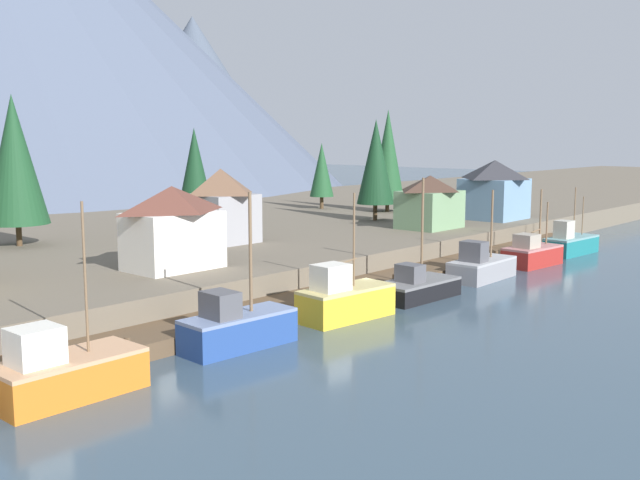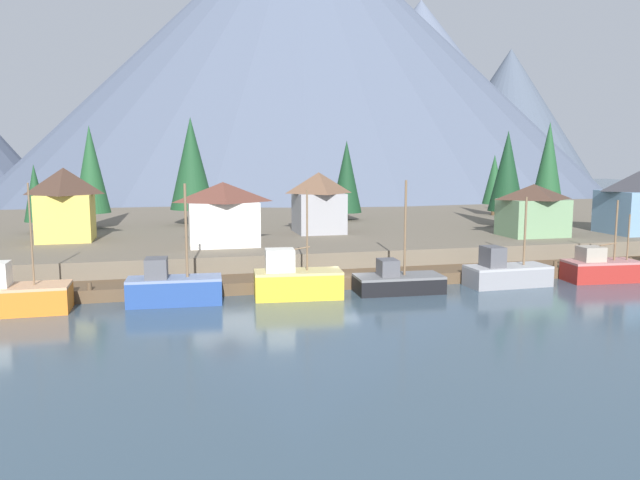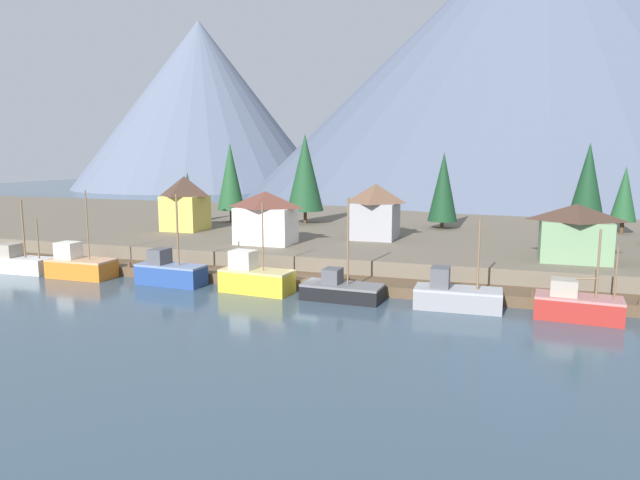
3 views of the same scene
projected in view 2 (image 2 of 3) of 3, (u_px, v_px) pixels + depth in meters
The scene contains 24 objects.
ground_plane at pixel (296, 258), 70.27m from camera, with size 400.00×400.00×1.00m, color #384C5B.
dock at pixel (338, 279), 52.80m from camera, with size 80.00×4.00×1.60m.
shoreline_bank at pixel (278, 230), 81.58m from camera, with size 400.00×56.00×2.50m, color #665B4C.
mountain_central_peak at pixel (300, 51), 181.00m from camera, with size 173.74×173.74×83.84m, color #4C566B.
mountain_east_peak at pixel (419, 97), 200.37m from camera, with size 94.98×94.98×60.97m, color slate.
mountain_far_ridge at pixel (509, 119), 214.18m from camera, with size 60.81×60.81×47.95m, color #475160.
fishing_boat_orange at pixel (15, 296), 43.26m from camera, with size 6.91×3.18×9.20m.
fishing_boat_blue at pixel (173, 288), 45.96m from camera, with size 7.09×2.98×9.04m.
fishing_boat_yellow at pixel (296, 281), 47.94m from camera, with size 7.04×3.42×8.47m.
fishing_boat_black at pixel (398, 282), 49.96m from camera, with size 7.23×3.46×9.13m.
fishing_boat_grey at pixel (506, 273), 52.44m from camera, with size 7.17×3.11×7.60m.
fishing_boat_red at pixel (600, 268), 54.49m from camera, with size 6.60×3.42×7.20m.
house_yellow at pixel (65, 204), 61.87m from camera, with size 5.50×5.18×7.42m.
house_grey at pixel (319, 202), 68.65m from camera, with size 5.44×5.70×6.78m.
house_green at pixel (533, 210), 65.85m from camera, with size 6.69×5.10×5.60m.
house_blue at pixel (637, 202), 68.07m from camera, with size 7.09×6.44×6.92m.
house_white at pixel (223, 213), 58.54m from camera, with size 6.81×4.69×6.11m.
conifer_near_left at pixel (347, 177), 81.77m from camera, with size 4.11×4.11×10.64m.
conifer_near_right at pixel (91, 169), 72.32m from camera, with size 4.18×4.18×12.16m.
conifer_mid_left at pixel (507, 171), 74.17m from camera, with size 4.31×4.31×11.62m.
conifer_mid_right at pixel (35, 193), 68.24m from camera, with size 2.57×2.57×7.71m.
conifer_back_left at pixel (494, 179), 89.18m from camera, with size 3.23×3.23×8.82m.
conifer_back_right at pixel (548, 168), 81.05m from camera, with size 4.48×4.48×13.07m.
conifer_centre at pixel (191, 164), 76.27m from camera, with size 5.50×5.50×13.36m.
Camera 2 is at (-13.89, -48.01, 10.99)m, focal length 34.42 mm.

